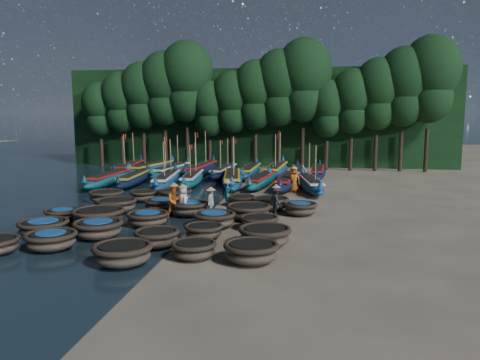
# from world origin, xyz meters

# --- Properties ---
(ground) EXTENTS (120.00, 120.00, 0.00)m
(ground) POSITION_xyz_m (0.00, 0.00, 0.00)
(ground) COLOR gray
(ground) RESTS_ON ground
(foliage_wall) EXTENTS (40.00, 3.00, 10.00)m
(foliage_wall) POSITION_xyz_m (0.00, 23.50, 5.00)
(foliage_wall) COLOR black
(foliage_wall) RESTS_ON ground
(coracle_1) EXTENTS (2.09, 2.09, 0.74)m
(coracle_1) POSITION_xyz_m (-4.84, -8.75, 0.43)
(coracle_1) COLOR brown
(coracle_1) RESTS_ON ground
(coracle_2) EXTENTS (2.22, 2.22, 0.80)m
(coracle_2) POSITION_xyz_m (-1.21, -10.14, 0.46)
(coracle_2) COLOR brown
(coracle_2) RESTS_ON ground
(coracle_3) EXTENTS (1.76, 1.76, 0.69)m
(coracle_3) POSITION_xyz_m (1.18, -9.04, 0.39)
(coracle_3) COLOR brown
(coracle_3) RESTS_ON ground
(coracle_4) EXTENTS (2.43, 2.43, 0.77)m
(coracle_4) POSITION_xyz_m (3.41, -9.16, 0.44)
(coracle_4) COLOR brown
(coracle_4) RESTS_ON ground
(coracle_5) EXTENTS (2.69, 2.69, 0.74)m
(coracle_5) POSITION_xyz_m (-6.33, -6.85, 0.43)
(coracle_5) COLOR brown
(coracle_5) RESTS_ON ground
(coracle_6) EXTENTS (2.27, 2.27, 0.81)m
(coracle_6) POSITION_xyz_m (-3.73, -6.82, 0.47)
(coracle_6) COLOR brown
(coracle_6) RESTS_ON ground
(coracle_7) EXTENTS (2.09, 2.09, 0.75)m
(coracle_7) POSITION_xyz_m (-0.70, -7.77, 0.43)
(coracle_7) COLOR brown
(coracle_7) RESTS_ON ground
(coracle_8) EXTENTS (1.73, 1.73, 0.65)m
(coracle_8) POSITION_xyz_m (0.91, -6.20, 0.37)
(coracle_8) COLOR brown
(coracle_8) RESTS_ON ground
(coracle_9) EXTENTS (2.55, 2.55, 0.83)m
(coracle_9) POSITION_xyz_m (3.69, -6.93, 0.48)
(coracle_9) COLOR brown
(coracle_9) RESTS_ON ground
(coracle_10) EXTENTS (2.15, 2.15, 0.65)m
(coracle_10) POSITION_xyz_m (-7.02, -3.98, 0.38)
(coracle_10) COLOR brown
(coracle_10) RESTS_ON ground
(coracle_11) EXTENTS (3.14, 3.14, 0.84)m
(coracle_11) POSITION_xyz_m (-4.78, -4.56, 0.48)
(coracle_11) COLOR brown
(coracle_11) RESTS_ON ground
(coracle_12) EXTENTS (2.56, 2.56, 0.70)m
(coracle_12) POSITION_xyz_m (-2.36, -4.28, 0.41)
(coracle_12) COLOR brown
(coracle_12) RESTS_ON ground
(coracle_13) EXTENTS (2.23, 2.23, 0.77)m
(coracle_13) POSITION_xyz_m (0.94, -4.14, 0.45)
(coracle_13) COLOR brown
(coracle_13) RESTS_ON ground
(coracle_14) EXTENTS (2.18, 2.18, 0.67)m
(coracle_14) POSITION_xyz_m (3.17, -4.20, 0.38)
(coracle_14) COLOR brown
(coracle_14) RESTS_ON ground
(coracle_15) EXTENTS (2.58, 2.58, 0.77)m
(coracle_15) POSITION_xyz_m (-5.16, -1.54, 0.44)
(coracle_15) COLOR brown
(coracle_15) RESTS_ON ground
(coracle_16) EXTENTS (1.94, 1.94, 0.70)m
(coracle_16) POSITION_xyz_m (-2.83, -0.77, 0.40)
(coracle_16) COLOR brown
(coracle_16) RESTS_ON ground
(coracle_17) EXTENTS (2.60, 2.60, 0.78)m
(coracle_17) POSITION_xyz_m (-0.92, -1.72, 0.45)
(coracle_17) COLOR brown
(coracle_17) RESTS_ON ground
(coracle_18) EXTENTS (2.63, 2.63, 0.80)m
(coracle_18) POSITION_xyz_m (2.37, -2.15, 0.46)
(coracle_18) COLOR brown
(coracle_18) RESTS_ON ground
(coracle_19) EXTENTS (1.86, 1.86, 0.70)m
(coracle_19) POSITION_xyz_m (5.01, -0.69, 0.40)
(coracle_19) COLOR brown
(coracle_19) RESTS_ON ground
(coracle_20) EXTENTS (2.29, 2.29, 0.75)m
(coracle_20) POSITION_xyz_m (-6.96, 1.13, 0.43)
(coracle_20) COLOR brown
(coracle_20) RESTS_ON ground
(coracle_21) EXTENTS (1.99, 1.99, 0.67)m
(coracle_21) POSITION_xyz_m (-4.84, 1.86, 0.39)
(coracle_21) COLOR brown
(coracle_21) RESTS_ON ground
(coracle_22) EXTENTS (2.49, 2.49, 0.79)m
(coracle_22) POSITION_xyz_m (-2.84, 2.02, 0.45)
(coracle_22) COLOR brown
(coracle_22) RESTS_ON ground
(coracle_23) EXTENTS (1.88, 1.88, 0.63)m
(coracle_23) POSITION_xyz_m (1.50, 1.32, 0.36)
(coracle_23) COLOR brown
(coracle_23) RESTS_ON ground
(coracle_24) EXTENTS (2.63, 2.63, 0.73)m
(coracle_24) POSITION_xyz_m (3.29, 0.47, 0.42)
(coracle_24) COLOR brown
(coracle_24) RESTS_ON ground
(long_boat_1) EXTENTS (1.56, 8.13, 1.43)m
(long_boat_1) POSITION_xyz_m (-9.65, 7.58, 0.54)
(long_boat_1) COLOR navy
(long_boat_1) RESTS_ON ground
(long_boat_2) EXTENTS (1.76, 7.57, 1.33)m
(long_boat_2) POSITION_xyz_m (-7.84, 8.02, 0.51)
(long_boat_2) COLOR #0D1E32
(long_boat_2) RESTS_ON ground
(long_boat_3) EXTENTS (2.40, 8.23, 3.52)m
(long_boat_3) POSITION_xyz_m (-5.05, 7.44, 0.56)
(long_boat_3) COLOR navy
(long_boat_3) RESTS_ON ground
(long_boat_4) EXTENTS (2.00, 7.59, 3.24)m
(long_boat_4) POSITION_xyz_m (-3.42, 8.65, 0.51)
(long_boat_4) COLOR navy
(long_boat_4) RESTS_ON ground
(long_boat_5) EXTENTS (2.85, 8.63, 3.71)m
(long_boat_5) POSITION_xyz_m (-0.25, 8.34, 0.59)
(long_boat_5) COLOR navy
(long_boat_5) RESTS_ON ground
(long_boat_6) EXTENTS (2.38, 7.70, 1.37)m
(long_boat_6) POSITION_xyz_m (1.96, 8.65, 0.52)
(long_boat_6) COLOR navy
(long_boat_6) RESTS_ON ground
(long_boat_7) EXTENTS (1.94, 7.89, 1.39)m
(long_boat_7) POSITION_xyz_m (3.81, 8.18, 0.53)
(long_boat_7) COLOR #0D1E32
(long_boat_7) RESTS_ON ground
(long_boat_8) EXTENTS (2.65, 7.79, 3.35)m
(long_boat_8) POSITION_xyz_m (5.52, 7.41, 0.53)
(long_boat_8) COLOR navy
(long_boat_8) RESTS_ON ground
(long_boat_9) EXTENTS (2.40, 8.71, 3.72)m
(long_boat_9) POSITION_xyz_m (-10.58, 13.81, 0.59)
(long_boat_9) COLOR #0D1E32
(long_boat_9) RESTS_ON ground
(long_boat_10) EXTENTS (2.88, 8.37, 1.49)m
(long_boat_10) POSITION_xyz_m (-8.59, 14.25, 0.57)
(long_boat_10) COLOR navy
(long_boat_10) RESTS_ON ground
(long_boat_11) EXTENTS (2.29, 8.37, 3.57)m
(long_boat_11) POSITION_xyz_m (-6.32, 12.82, 0.57)
(long_boat_11) COLOR navy
(long_boat_11) RESTS_ON ground
(long_boat_12) EXTENTS (2.08, 9.16, 3.90)m
(long_boat_12) POSITION_xyz_m (-3.98, 13.67, 0.62)
(long_boat_12) COLOR #0D1E32
(long_boat_12) RESTS_ON ground
(long_boat_13) EXTENTS (1.83, 7.74, 3.29)m
(long_boat_13) POSITION_xyz_m (-1.85, 13.36, 0.52)
(long_boat_13) COLOR #0D1E32
(long_boat_13) RESTS_ON ground
(long_boat_14) EXTENTS (1.66, 8.06, 1.42)m
(long_boat_14) POSITION_xyz_m (0.39, 13.70, 0.54)
(long_boat_14) COLOR navy
(long_boat_14) RESTS_ON ground
(long_boat_15) EXTENTS (2.11, 8.89, 3.78)m
(long_boat_15) POSITION_xyz_m (2.63, 14.33, 0.60)
(long_boat_15) COLOR navy
(long_boat_15) RESTS_ON ground
(long_boat_16) EXTENTS (1.89, 7.52, 1.33)m
(long_boat_16) POSITION_xyz_m (4.60, 13.43, 0.51)
(long_boat_16) COLOR #0D1E32
(long_boat_16) RESTS_ON ground
(long_boat_17) EXTENTS (1.69, 7.51, 1.32)m
(long_boat_17) POSITION_xyz_m (6.16, 14.29, 0.50)
(long_boat_17) COLOR #0D1E32
(long_boat_17) RESTS_ON ground
(fisherman_0) EXTENTS (0.88, 0.98, 1.89)m
(fisherman_0) POSITION_xyz_m (-1.18, -2.01, 0.90)
(fisherman_0) COLOR silver
(fisherman_0) RESTS_ON ground
(fisherman_1) EXTENTS (0.62, 0.65, 1.69)m
(fisherman_1) POSITION_xyz_m (0.65, 1.16, 0.87)
(fisherman_1) COLOR #1A6770
(fisherman_1) RESTS_ON ground
(fisherman_2) EXTENTS (1.10, 1.09, 1.99)m
(fisherman_2) POSITION_xyz_m (-1.57, -2.32, 0.94)
(fisherman_2) COLOR #BD5619
(fisherman_2) RESTS_ON ground
(fisherman_3) EXTENTS (1.08, 1.20, 1.82)m
(fisherman_3) POSITION_xyz_m (3.71, -0.98, 0.85)
(fisherman_3) COLOR black
(fisherman_3) RESTS_ON ground
(fisherman_4) EXTENTS (0.52, 0.93, 1.76)m
(fisherman_4) POSITION_xyz_m (0.34, -2.02, 0.85)
(fisherman_4) COLOR silver
(fisherman_4) RESTS_ON ground
(fisherman_5) EXTENTS (0.71, 1.45, 1.70)m
(fisherman_5) POSITION_xyz_m (-4.42, 10.69, 0.79)
(fisherman_5) COLOR #1A6770
(fisherman_5) RESTS_ON ground
(fisherman_6) EXTENTS (0.95, 0.69, 1.98)m
(fisherman_6) POSITION_xyz_m (4.40, 6.66, 0.94)
(fisherman_6) COLOR #BD5619
(fisherman_6) RESTS_ON ground
(tree_0) EXTENTS (3.68, 3.68, 8.68)m
(tree_0) POSITION_xyz_m (-16.00, 20.00, 5.97)
(tree_0) COLOR black
(tree_0) RESTS_ON ground
(tree_1) EXTENTS (4.09, 4.09, 9.65)m
(tree_1) POSITION_xyz_m (-13.70, 20.00, 6.65)
(tree_1) COLOR black
(tree_1) RESTS_ON ground
(tree_2) EXTENTS (4.51, 4.51, 10.63)m
(tree_2) POSITION_xyz_m (-11.40, 20.00, 7.32)
(tree_2) COLOR black
(tree_2) RESTS_ON ground
(tree_3) EXTENTS (4.92, 4.92, 11.60)m
(tree_3) POSITION_xyz_m (-9.10, 20.00, 8.00)
(tree_3) COLOR black
(tree_3) RESTS_ON ground
(tree_4) EXTENTS (5.34, 5.34, 12.58)m
(tree_4) POSITION_xyz_m (-6.80, 20.00, 8.67)
(tree_4) COLOR black
(tree_4) RESTS_ON ground
(tree_5) EXTENTS (3.68, 3.68, 8.68)m
(tree_5) POSITION_xyz_m (-4.50, 20.00, 5.97)
(tree_5) COLOR black
(tree_5) RESTS_ON ground
(tree_6) EXTENTS (4.09, 4.09, 9.65)m
(tree_6) POSITION_xyz_m (-2.20, 20.00, 6.65)
(tree_6) COLOR black
(tree_6) RESTS_ON ground
(tree_7) EXTENTS (4.51, 4.51, 10.63)m
(tree_7) POSITION_xyz_m (0.10, 20.00, 7.32)
(tree_7) COLOR black
(tree_7) RESTS_ON ground
(tree_8) EXTENTS (4.92, 4.92, 11.60)m
(tree_8) POSITION_xyz_m (2.40, 20.00, 8.00)
(tree_8) COLOR black
(tree_8) RESTS_ON ground
(tree_9) EXTENTS (5.34, 5.34, 12.58)m
(tree_9) POSITION_xyz_m (4.70, 20.00, 8.67)
(tree_9) COLOR black
(tree_9) RESTS_ON ground
(tree_10) EXTENTS (3.68, 3.68, 8.68)m
(tree_10) POSITION_xyz_m (7.00, 20.00, 5.97)
(tree_10) COLOR black
(tree_10) RESTS_ON ground
(tree_11) EXTENTS (4.09, 4.09, 9.65)m
(tree_11) POSITION_xyz_m (9.30, 20.00, 6.65)
(tree_11) COLOR black
(tree_11) RESTS_ON ground
(tree_12) EXTENTS (4.51, 4.51, 10.63)m
(tree_12) POSITION_xyz_m (11.60, 20.00, 7.32)
(tree_12) COLOR black
(tree_12) RESTS_ON ground
(tree_13) EXTENTS (4.92, 4.92, 11.60)m
(tree_13) POSITION_xyz_m (13.90, 20.00, 8.00)
(tree_13) COLOR black
(tree_13) RESTS_ON ground
(tree_14) EXTENTS (5.34, 5.34, 12.58)m
(tree_14) POSITION_xyz_m (16.20, 20.00, 8.67)
(tree_14) COLOR black
(tree_14) RESTS_ON ground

